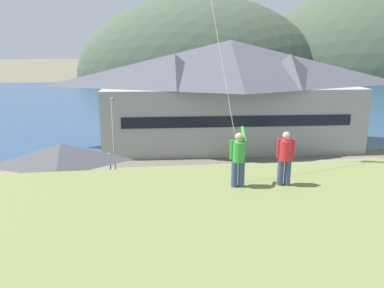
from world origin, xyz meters
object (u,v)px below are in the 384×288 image
(harbor_lodge, at_px, (230,90))
(person_kite_flyer, at_px, (238,158))
(wharf_dock, at_px, (149,120))
(parked_car_front_row_silver, at_px, (225,183))
(parking_light_pole, at_px, (114,136))
(storage_shed_near_lot, at_px, (63,174))
(parked_car_front_row_end, at_px, (208,218))
(parked_car_mid_row_near, at_px, (161,186))
(person_companion, at_px, (285,157))
(moored_boat_wharfside, at_px, (125,113))
(parked_car_corner_spot, at_px, (320,178))
(storage_shed_waterside, at_px, (161,129))

(harbor_lodge, distance_m, person_kite_flyer, 31.18)
(wharf_dock, relative_size, person_kite_flyer, 8.48)
(parked_car_front_row_silver, relative_size, person_kite_flyer, 2.33)
(parking_light_pole, relative_size, person_kite_flyer, 3.77)
(harbor_lodge, distance_m, storage_shed_near_lot, 22.02)
(parked_car_front_row_end, distance_m, parked_car_mid_row_near, 6.30)
(person_companion, bearing_deg, parking_light_pole, 109.90)
(storage_shed_near_lot, distance_m, parked_car_mid_row_near, 6.91)
(moored_boat_wharfside, height_order, person_kite_flyer, person_kite_flyer)
(wharf_dock, distance_m, parked_car_front_row_end, 35.34)
(wharf_dock, bearing_deg, person_kite_flyer, -87.29)
(storage_shed_near_lot, xyz_separation_m, parking_light_pole, (3.32, 3.54, 1.76))
(moored_boat_wharfside, bearing_deg, parked_car_corner_spot, -64.00)
(moored_boat_wharfside, bearing_deg, person_kite_flyer, -83.22)
(person_kite_flyer, bearing_deg, parked_car_front_row_silver, 78.83)
(parked_car_front_row_silver, distance_m, parked_car_front_row_end, 6.25)
(moored_boat_wharfside, xyz_separation_m, person_companion, (7.29, -48.91, 6.98))
(harbor_lodge, height_order, parked_car_corner_spot, harbor_lodge)
(harbor_lodge, bearing_deg, storage_shed_waterside, -177.34)
(wharf_dock, xyz_separation_m, moored_boat_wharfside, (-3.69, 4.08, 0.37))
(moored_boat_wharfside, distance_m, parked_car_corner_spot, 37.33)
(storage_shed_waterside, xyz_separation_m, parked_car_front_row_silver, (4.07, -14.69, -1.07))
(storage_shed_near_lot, height_order, parking_light_pole, parking_light_pole)
(storage_shed_waterside, height_order, wharf_dock, storage_shed_waterside)
(storage_shed_near_lot, distance_m, moored_boat_wharfside, 34.01)
(harbor_lodge, bearing_deg, moored_boat_wharfside, 124.13)
(harbor_lodge, bearing_deg, parking_light_pole, -135.12)
(parked_car_front_row_end, height_order, person_companion, person_companion)
(moored_boat_wharfside, height_order, parked_car_corner_spot, moored_boat_wharfside)
(parked_car_mid_row_near, bearing_deg, parked_car_front_row_end, -66.32)
(storage_shed_waterside, relative_size, wharf_dock, 0.32)
(storage_shed_waterside, xyz_separation_m, parked_car_front_row_end, (1.78, -20.50, -1.07))
(parking_light_pole, bearing_deg, storage_shed_near_lot, -133.13)
(person_companion, bearing_deg, parked_car_corner_spot, 59.44)
(person_companion, bearing_deg, parked_car_front_row_end, 94.43)
(parked_car_front_row_silver, height_order, parked_car_corner_spot, same)
(person_kite_flyer, bearing_deg, parked_car_front_row_end, 85.57)
(person_kite_flyer, xyz_separation_m, person_companion, (1.48, -0.06, -0.02))
(parked_car_mid_row_near, xyz_separation_m, person_companion, (3.28, -15.39, 6.63))
(harbor_lodge, distance_m, storage_shed_waterside, 8.73)
(parked_car_front_row_silver, distance_m, person_companion, 16.86)
(parked_car_front_row_end, relative_size, parked_car_mid_row_near, 1.01)
(parked_car_front_row_end, bearing_deg, storage_shed_waterside, 94.96)
(parked_car_corner_spot, bearing_deg, parked_car_front_row_end, -149.66)
(harbor_lodge, height_order, storage_shed_waterside, harbor_lodge)
(storage_shed_near_lot, xyz_separation_m, person_kite_flyer, (8.56, -14.99, 5.33))
(storage_shed_near_lot, xyz_separation_m, parked_car_mid_row_near, (6.77, 0.34, -1.32))
(moored_boat_wharfside, height_order, person_companion, person_companion)
(wharf_dock, height_order, parked_car_front_row_silver, parked_car_front_row_silver)
(moored_boat_wharfside, relative_size, parked_car_front_row_silver, 1.94)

